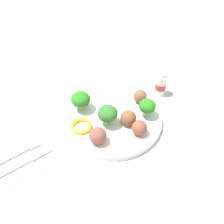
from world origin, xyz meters
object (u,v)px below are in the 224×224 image
at_px(meatball_front_left, 98,136).
at_px(napkin, 21,159).
at_px(meatball_mid_right, 140,97).
at_px(fork, 20,152).
at_px(pepper_ring_front_right, 81,126).
at_px(yogurt_bottle, 160,84).
at_px(plate, 112,119).
at_px(knife, 26,161).
at_px(broccoli_floret_front_left, 108,114).
at_px(broccoli_floret_near_rim, 147,106).
at_px(broccoli_floret_back_right, 81,100).
at_px(meatball_near_rim, 139,128).
at_px(meatball_far_rim, 128,118).

xyz_separation_m(meatball_front_left, napkin, (-0.18, 0.09, -0.04)).
distance_m(meatball_mid_right, fork, 0.36).
xyz_separation_m(pepper_ring_front_right, yogurt_bottle, (0.28, -0.02, 0.01)).
xyz_separation_m(plate, knife, (-0.25, 0.02, -0.00)).
height_order(meatball_mid_right, pepper_ring_front_right, meatball_mid_right).
relative_size(knife, yogurt_bottle, 1.89).
relative_size(broccoli_floret_front_left, meatball_mid_right, 1.49).
relative_size(meatball_front_left, knife, 0.31).
height_order(meatball_mid_right, fork, meatball_mid_right).
height_order(plate, broccoli_floret_near_rim, broccoli_floret_near_rim).
xyz_separation_m(knife, yogurt_bottle, (0.45, -0.02, 0.03)).
xyz_separation_m(broccoli_floret_back_right, yogurt_bottle, (0.24, -0.08, -0.02)).
height_order(broccoli_floret_front_left, fork, broccoli_floret_front_left).
bearing_deg(fork, knife, -89.60).
distance_m(meatball_near_rim, pepper_ring_front_right, 0.16).
distance_m(broccoli_floret_front_left, meatball_near_rim, 0.09).
xyz_separation_m(plate, broccoli_floret_near_rim, (0.08, -0.05, 0.04)).
height_order(meatball_front_left, pepper_ring_front_right, meatball_front_left).
height_order(broccoli_floret_back_right, yogurt_bottle, yogurt_bottle).
height_order(broccoli_floret_back_right, napkin, broccoli_floret_back_right).
bearing_deg(napkin, yogurt_bottle, -4.37).
height_order(meatball_mid_right, meatball_near_rim, meatball_near_rim).
height_order(pepper_ring_front_right, napkin, pepper_ring_front_right).
bearing_deg(yogurt_bottle, knife, 177.89).
distance_m(broccoli_floret_near_rim, meatball_far_rim, 0.06).
distance_m(broccoli_floret_near_rim, yogurt_bottle, 0.13).
bearing_deg(meatball_far_rim, pepper_ring_front_right, 147.58).
bearing_deg(napkin, meatball_near_rim, -25.12).
bearing_deg(meatball_near_rim, pepper_ring_front_right, 133.44).
bearing_deg(fork, meatball_mid_right, -9.35).
relative_size(meatball_front_left, pepper_ring_front_right, 0.76).
relative_size(meatball_far_rim, fork, 0.36).
distance_m(meatball_front_left, yogurt_bottle, 0.28).
distance_m(plate, knife, 0.25).
relative_size(plate, broccoli_floret_front_left, 4.72).
height_order(broccoli_floret_front_left, yogurt_bottle, yogurt_bottle).
relative_size(meatball_front_left, fork, 0.37).
distance_m(meatball_near_rim, meatball_front_left, 0.11).
height_order(broccoli_floret_back_right, meatball_far_rim, broccoli_floret_back_right).
distance_m(meatball_mid_right, meatball_near_rim, 0.13).
relative_size(pepper_ring_front_right, yogurt_bottle, 0.77).
bearing_deg(meatball_front_left, napkin, 154.19).
xyz_separation_m(plate, broccoli_floret_back_right, (-0.05, 0.08, 0.04)).
relative_size(napkin, fork, 1.41).
bearing_deg(meatball_far_rim, napkin, 162.88).
xyz_separation_m(broccoli_floret_front_left, meatball_far_rim, (0.04, -0.04, -0.02)).
distance_m(broccoli_floret_front_left, meatball_mid_right, 0.13).
xyz_separation_m(pepper_ring_front_right, napkin, (-0.17, 0.02, -0.02)).
bearing_deg(meatball_front_left, broccoli_floret_front_left, 30.56).
xyz_separation_m(broccoli_floret_back_right, knife, (-0.21, -0.06, -0.04)).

